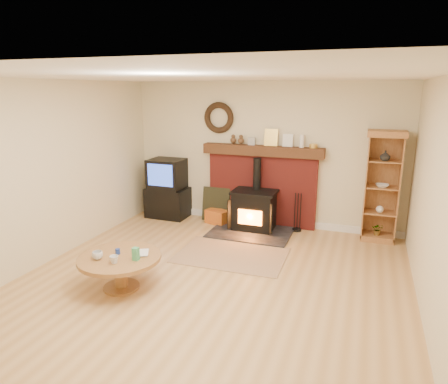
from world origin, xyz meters
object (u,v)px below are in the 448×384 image
at_px(tv_unit, 167,189).
at_px(coffee_table, 120,262).
at_px(wood_stove, 254,211).
at_px(curio_cabinet, 382,186).

relative_size(tv_unit, coffee_table, 1.11).
relative_size(wood_stove, curio_cabinet, 0.76).
bearing_deg(curio_cabinet, wood_stove, -172.36).
relative_size(curio_cabinet, coffee_table, 1.77).
bearing_deg(coffee_table, curio_cabinet, 43.69).
distance_m(wood_stove, coffee_table, 2.84).
bearing_deg(wood_stove, tv_unit, 173.86).
bearing_deg(curio_cabinet, tv_unit, -178.76).
bearing_deg(tv_unit, coffee_table, -73.89).
height_order(wood_stove, coffee_table, wood_stove).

